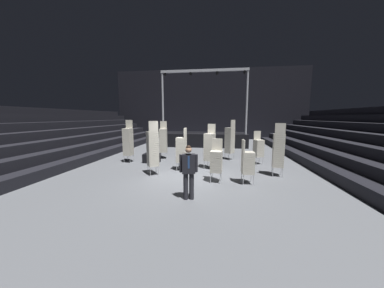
{
  "coord_description": "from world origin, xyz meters",
  "views": [
    {
      "loc": [
        1.31,
        -8.24,
        2.56
      ],
      "look_at": [
        0.16,
        0.02,
        1.4
      ],
      "focal_mm": 18.26,
      "sensor_mm": 36.0,
      "label": 1
    }
  ],
  "objects_px": {
    "chair_stack_mid_centre": "(230,140)",
    "chair_stack_rear_right": "(278,150)",
    "man_with_tie": "(189,169)",
    "chair_stack_aisle_left": "(153,148)",
    "equipment_road_case": "(152,158)",
    "chair_stack_front_right": "(248,162)",
    "chair_stack_rear_centre": "(216,161)",
    "chair_stack_mid_left": "(210,147)",
    "chair_stack_mid_right": "(182,149)",
    "chair_stack_rear_left": "(258,148)",
    "chair_stack_aisle_right": "(128,141)",
    "chair_stack_front_left": "(163,140)",
    "stage_riser": "(204,138)"
  },
  "relations": [
    {
      "from": "stage_riser",
      "to": "chair_stack_front_left",
      "type": "height_order",
      "value": "stage_riser"
    },
    {
      "from": "chair_stack_rear_right",
      "to": "chair_stack_aisle_left",
      "type": "relative_size",
      "value": 0.96
    },
    {
      "from": "chair_stack_mid_right",
      "to": "chair_stack_rear_centre",
      "type": "bearing_deg",
      "value": -127.66
    },
    {
      "from": "chair_stack_aisle_right",
      "to": "chair_stack_mid_right",
      "type": "bearing_deg",
      "value": 164.21
    },
    {
      "from": "man_with_tie",
      "to": "chair_stack_front_left",
      "type": "height_order",
      "value": "chair_stack_front_left"
    },
    {
      "from": "man_with_tie",
      "to": "equipment_road_case",
      "type": "bearing_deg",
      "value": -69.12
    },
    {
      "from": "chair_stack_mid_centre",
      "to": "chair_stack_rear_right",
      "type": "bearing_deg",
      "value": -110.4
    },
    {
      "from": "stage_riser",
      "to": "chair_stack_front_right",
      "type": "relative_size",
      "value": 4.33
    },
    {
      "from": "chair_stack_aisle_left",
      "to": "chair_stack_front_left",
      "type": "bearing_deg",
      "value": 62.86
    },
    {
      "from": "chair_stack_mid_right",
      "to": "chair_stack_front_right",
      "type": "bearing_deg",
      "value": -114.41
    },
    {
      "from": "chair_stack_front_right",
      "to": "chair_stack_aisle_right",
      "type": "xyz_separation_m",
      "value": [
        -6.17,
        2.79,
        0.34
      ]
    },
    {
      "from": "chair_stack_mid_left",
      "to": "chair_stack_rear_left",
      "type": "relative_size",
      "value": 1.24
    },
    {
      "from": "chair_stack_front_left",
      "to": "chair_stack_mid_left",
      "type": "height_order",
      "value": "chair_stack_front_left"
    },
    {
      "from": "chair_stack_mid_left",
      "to": "chair_stack_aisle_right",
      "type": "xyz_separation_m",
      "value": [
        -4.62,
        0.74,
        0.08
      ]
    },
    {
      "from": "man_with_tie",
      "to": "chair_stack_front_right",
      "type": "relative_size",
      "value": 1.0
    },
    {
      "from": "chair_stack_mid_centre",
      "to": "chair_stack_aisle_left",
      "type": "xyz_separation_m",
      "value": [
        -3.53,
        -3.65,
        0.0
      ]
    },
    {
      "from": "chair_stack_mid_centre",
      "to": "chair_stack_rear_centre",
      "type": "distance_m",
      "value": 4.32
    },
    {
      "from": "stage_riser",
      "to": "chair_stack_aisle_left",
      "type": "bearing_deg",
      "value": -99.57
    },
    {
      "from": "chair_stack_rear_left",
      "to": "chair_stack_aisle_left",
      "type": "height_order",
      "value": "chair_stack_aisle_left"
    },
    {
      "from": "chair_stack_mid_right",
      "to": "chair_stack_rear_left",
      "type": "bearing_deg",
      "value": -60.8
    },
    {
      "from": "chair_stack_rear_left",
      "to": "equipment_road_case",
      "type": "bearing_deg",
      "value": -16.29
    },
    {
      "from": "chair_stack_front_left",
      "to": "chair_stack_front_right",
      "type": "height_order",
      "value": "chair_stack_front_left"
    },
    {
      "from": "chair_stack_front_right",
      "to": "equipment_road_case",
      "type": "xyz_separation_m",
      "value": [
        -4.87,
        2.92,
        -0.61
      ]
    },
    {
      "from": "chair_stack_mid_right",
      "to": "chair_stack_rear_centre",
      "type": "distance_m",
      "value": 2.26
    },
    {
      "from": "chair_stack_mid_left",
      "to": "chair_stack_rear_centre",
      "type": "relative_size",
      "value": 1.3
    },
    {
      "from": "stage_riser",
      "to": "chair_stack_rear_left",
      "type": "xyz_separation_m",
      "value": [
        3.45,
        -6.56,
        0.22
      ]
    },
    {
      "from": "chair_stack_mid_left",
      "to": "chair_stack_mid_centre",
      "type": "height_order",
      "value": "chair_stack_mid_centre"
    },
    {
      "from": "chair_stack_mid_left",
      "to": "chair_stack_rear_right",
      "type": "bearing_deg",
      "value": -170.68
    },
    {
      "from": "man_with_tie",
      "to": "chair_stack_front_right",
      "type": "bearing_deg",
      "value": -149.64
    },
    {
      "from": "chair_stack_front_right",
      "to": "chair_stack_rear_centre",
      "type": "xyz_separation_m",
      "value": [
        -1.19,
        0.06,
        0.0
      ]
    },
    {
      "from": "stage_riser",
      "to": "chair_stack_front_left",
      "type": "distance_m",
      "value": 6.28
    },
    {
      "from": "chair_stack_mid_left",
      "to": "chair_stack_mid_right",
      "type": "relative_size",
      "value": 1.08
    },
    {
      "from": "chair_stack_mid_right",
      "to": "chair_stack_rear_right",
      "type": "bearing_deg",
      "value": -90.56
    },
    {
      "from": "chair_stack_front_right",
      "to": "chair_stack_mid_centre",
      "type": "relative_size",
      "value": 0.72
    },
    {
      "from": "chair_stack_rear_left",
      "to": "equipment_road_case",
      "type": "xyz_separation_m",
      "value": [
        -5.91,
        -0.47,
        -0.65
      ]
    },
    {
      "from": "man_with_tie",
      "to": "chair_stack_aisle_left",
      "type": "xyz_separation_m",
      "value": [
        -1.98,
        2.39,
        0.23
      ]
    },
    {
      "from": "chair_stack_mid_right",
      "to": "chair_stack_rear_right",
      "type": "distance_m",
      "value": 4.33
    },
    {
      "from": "stage_riser",
      "to": "man_with_tie",
      "type": "bearing_deg",
      "value": -88.01
    },
    {
      "from": "chair_stack_rear_left",
      "to": "chair_stack_mid_right",
      "type": "bearing_deg",
      "value": 4.39
    },
    {
      "from": "chair_stack_front_left",
      "to": "chair_stack_mid_centre",
      "type": "relative_size",
      "value": 0.96
    },
    {
      "from": "chair_stack_mid_left",
      "to": "chair_stack_aisle_right",
      "type": "height_order",
      "value": "chair_stack_aisle_right"
    },
    {
      "from": "chair_stack_aisle_right",
      "to": "chair_stack_front_right",
      "type": "bearing_deg",
      "value": 160.45
    },
    {
      "from": "chair_stack_mid_centre",
      "to": "equipment_road_case",
      "type": "relative_size",
      "value": 2.66
    },
    {
      "from": "chair_stack_rear_left",
      "to": "equipment_road_case",
      "type": "distance_m",
      "value": 5.96
    },
    {
      "from": "chair_stack_mid_left",
      "to": "chair_stack_rear_right",
      "type": "relative_size",
      "value": 0.96
    },
    {
      "from": "chair_stack_mid_right",
      "to": "chair_stack_rear_left",
      "type": "distance_m",
      "value": 4.32
    },
    {
      "from": "chair_stack_mid_left",
      "to": "chair_stack_rear_right",
      "type": "height_order",
      "value": "chair_stack_rear_right"
    },
    {
      "from": "chair_stack_aisle_right",
      "to": "equipment_road_case",
      "type": "xyz_separation_m",
      "value": [
        1.31,
        0.13,
        -0.95
      ]
    },
    {
      "from": "chair_stack_front_right",
      "to": "chair_stack_rear_left",
      "type": "bearing_deg",
      "value": 158.91
    },
    {
      "from": "stage_riser",
      "to": "chair_stack_rear_right",
      "type": "height_order",
      "value": "stage_riser"
    }
  ]
}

